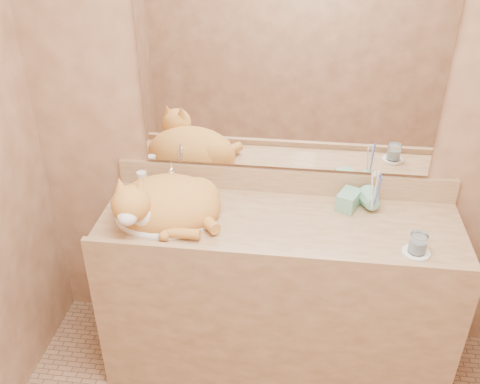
# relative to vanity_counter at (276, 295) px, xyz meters

# --- Properties ---
(wall_back) EXTENTS (2.40, 0.02, 2.50)m
(wall_back) POSITION_rel_vanity_counter_xyz_m (0.00, 0.28, 0.82)
(wall_back) COLOR brown
(wall_back) RESTS_ON ground
(vanity_counter) EXTENTS (1.60, 0.55, 0.85)m
(vanity_counter) POSITION_rel_vanity_counter_xyz_m (0.00, 0.00, 0.00)
(vanity_counter) COLOR brown
(vanity_counter) RESTS_ON floor
(mirror) EXTENTS (1.30, 0.02, 0.80)m
(mirror) POSITION_rel_vanity_counter_xyz_m (0.00, 0.26, 0.97)
(mirror) COLOR white
(mirror) RESTS_ON wall_back
(sink_basin) EXTENTS (0.44, 0.37, 0.14)m
(sink_basin) POSITION_rel_vanity_counter_xyz_m (-0.51, -0.02, 0.49)
(sink_basin) COLOR white
(sink_basin) RESTS_ON vanity_counter
(faucet) EXTENTS (0.06, 0.12, 0.17)m
(faucet) POSITION_rel_vanity_counter_xyz_m (-0.51, 0.15, 0.51)
(faucet) COLOR white
(faucet) RESTS_ON vanity_counter
(cat) EXTENTS (0.54, 0.47, 0.26)m
(cat) POSITION_rel_vanity_counter_xyz_m (-0.51, -0.04, 0.51)
(cat) COLOR #BC752B
(cat) RESTS_ON sink_basin
(soap_dispenser) EXTENTS (0.11, 0.11, 0.18)m
(soap_dispenser) POSITION_rel_vanity_counter_xyz_m (0.28, 0.10, 0.52)
(soap_dispenser) COLOR #6BAB8F
(soap_dispenser) RESTS_ON vanity_counter
(toothbrush_cup) EXTENTS (0.12, 0.12, 0.10)m
(toothbrush_cup) POSITION_rel_vanity_counter_xyz_m (0.41, 0.11, 0.47)
(toothbrush_cup) COLOR #6BAB8F
(toothbrush_cup) RESTS_ON vanity_counter
(toothbrushes) EXTENTS (0.04, 0.04, 0.22)m
(toothbrushes) POSITION_rel_vanity_counter_xyz_m (0.41, 0.11, 0.56)
(toothbrushes) COLOR silver
(toothbrushes) RESTS_ON toothbrush_cup
(saucer) EXTENTS (0.11, 0.11, 0.01)m
(saucer) POSITION_rel_vanity_counter_xyz_m (0.56, -0.15, 0.43)
(saucer) COLOR white
(saucer) RESTS_ON vanity_counter
(water_glass) EXTENTS (0.07, 0.07, 0.08)m
(water_glass) POSITION_rel_vanity_counter_xyz_m (0.56, -0.15, 0.48)
(water_glass) COLOR white
(water_glass) RESTS_ON saucer
(lotion_bottle) EXTENTS (0.05, 0.05, 0.11)m
(lotion_bottle) POSITION_rel_vanity_counter_xyz_m (-0.66, 0.17, 0.48)
(lotion_bottle) COLOR silver
(lotion_bottle) RESTS_ON vanity_counter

